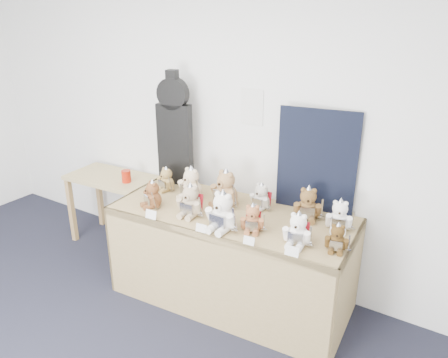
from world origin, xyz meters
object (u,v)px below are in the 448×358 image
Objects in this scene: teddy_front_right at (253,219)px; teddy_back_left at (191,185)px; display_table at (227,236)px; teddy_front_far_right at (298,231)px; teddy_back_end at (339,217)px; teddy_front_centre at (222,213)px; teddy_back_far_left at (166,180)px; teddy_back_centre_left at (225,190)px; guitar_case at (174,130)px; teddy_front_far_left at (152,195)px; teddy_front_left at (190,202)px; side_table at (112,187)px; teddy_back_right at (308,205)px; red_cup at (126,176)px; teddy_back_centre_right at (261,198)px; teddy_front_end at (337,239)px.

teddy_front_right is 0.76m from teddy_back_left.
teddy_front_far_right is at bearing -13.45° from display_table.
teddy_front_far_right is 0.40m from teddy_back_end.
teddy_back_far_left is at bearing 157.83° from teddy_front_centre.
guitar_case is at bearing 174.92° from teddy_back_centre_left.
teddy_front_far_left is 0.96× the size of teddy_back_end.
teddy_back_far_left is at bearing -168.83° from teddy_back_centre_left.
display_table is 0.38m from teddy_back_centre_left.
teddy_front_left is (-0.25, -0.13, 0.29)m from display_table.
teddy_back_centre_left is at bearing 169.54° from teddy_back_end.
teddy_back_centre_left reaches higher than teddy_front_far_right.
teddy_back_end is (2.35, -0.01, 0.30)m from side_table.
teddy_front_far_left is 0.86× the size of teddy_front_left.
teddy_back_right is at bearing 25.19° from display_table.
teddy_front_far_right is at bearing -130.02° from teddy_back_end.
teddy_back_left is (-0.53, 0.33, -0.01)m from teddy_front_centre.
teddy_front_right is at bearing -9.89° from teddy_back_left.
red_cup is 1.46m from teddy_back_centre_right.
teddy_back_centre_left is (0.65, -0.17, -0.37)m from guitar_case.
teddy_back_centre_left is (-0.21, 0.37, 0.00)m from teddy_front_centre.
teddy_front_far_left is 1.47m from teddy_back_end.
teddy_front_far_right is at bearing 10.18° from teddy_front_centre.
teddy_back_centre_left is (1.42, -0.09, 0.33)m from side_table.
teddy_back_right is (0.26, 0.40, 0.02)m from teddy_front_right.
teddy_front_far_right is at bearing -29.07° from teddy_back_centre_right.
teddy_front_centre is 0.56m from teddy_front_far_right.
teddy_front_left is at bearing -157.31° from display_table.
teddy_front_right is 0.49m from teddy_back_centre_left.
teddy_back_far_left is (0.81, -0.10, 0.29)m from side_table.
teddy_back_centre_right is (0.15, 0.28, 0.27)m from display_table.
side_table is at bearing 165.64° from teddy_front_centre.
guitar_case is 0.76m from teddy_back_centre_left.
teddy_front_left is at bearing 33.08° from teddy_front_far_left.
teddy_front_end is at bearing 0.74° from teddy_back_left.
red_cup is 0.50× the size of teddy_front_right.
teddy_back_left reaches higher than teddy_front_far_right.
display_table is 1.57m from side_table.
guitar_case is 3.93× the size of teddy_back_end.
teddy_back_far_left is (-1.28, -0.14, -0.02)m from teddy_back_right.
guitar_case is at bearing 112.64° from teddy_back_far_left.
teddy_back_centre_right is at bearing 163.31° from teddy_back_right.
side_table is 1.08m from teddy_front_far_left.
teddy_front_right reaches higher than red_cup.
teddy_back_far_left is at bearing 165.45° from teddy_back_right.
teddy_front_centre is 0.82m from teddy_front_end.
teddy_back_end is (0.80, 0.26, 0.28)m from display_table.
teddy_front_far_left is at bearing 171.66° from teddy_front_end.
side_table is at bearing 164.24° from teddy_back_end.
guitar_case is 4.24× the size of teddy_back_centre_right.
teddy_front_end is (2.43, -0.30, 0.28)m from side_table.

